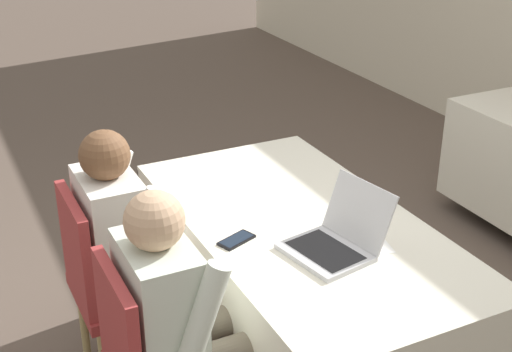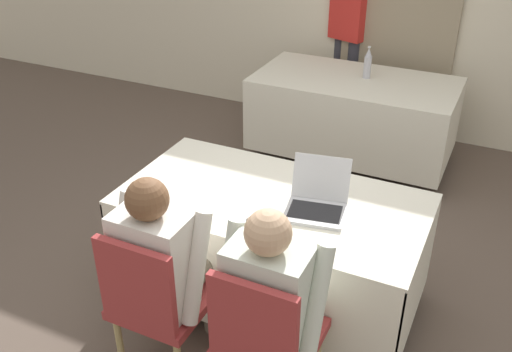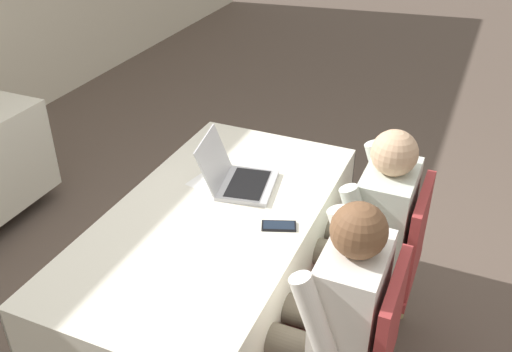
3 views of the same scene
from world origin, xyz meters
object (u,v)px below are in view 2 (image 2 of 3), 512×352
at_px(water_bottle, 368,64).
at_px(cell_phone, 252,228).
at_px(person_red_shirt, 349,32).
at_px(person_checkered_shirt, 164,262).
at_px(laptop, 317,202).
at_px(person_white_shirt, 274,297).
at_px(chair_near_right, 264,338).
at_px(chair_near_left, 155,300).

bearing_deg(water_bottle, cell_phone, -87.89).
relative_size(cell_phone, person_red_shirt, 0.10).
height_order(person_checkered_shirt, person_red_shirt, person_red_shirt).
xyz_separation_m(laptop, person_white_shirt, (0.04, -0.64, -0.13)).
bearing_deg(cell_phone, person_white_shirt, -72.00).
bearing_deg(person_red_shirt, water_bottle, -42.81).
bearing_deg(chair_near_right, laptop, -87.19).
xyz_separation_m(cell_phone, person_white_shirt, (0.27, -0.33, -0.09)).
bearing_deg(chair_near_left, water_bottle, -94.68).
xyz_separation_m(chair_near_left, chair_near_right, (0.59, 0.00, 0.00)).
bearing_deg(water_bottle, person_checkered_shirt, -94.85).
distance_m(cell_phone, chair_near_left, 0.59).
xyz_separation_m(chair_near_left, person_checkered_shirt, (-0.00, 0.10, 0.16)).
bearing_deg(laptop, person_checkered_shirt, -141.32).
xyz_separation_m(laptop, person_red_shirt, (-0.70, 2.76, 0.13)).
bearing_deg(person_checkered_shirt, chair_near_right, 170.06).
bearing_deg(person_red_shirt, chair_near_left, -69.74).
distance_m(water_bottle, chair_near_right, 2.87).
height_order(chair_near_left, chair_near_right, same).
bearing_deg(cell_phone, person_red_shirt, 77.64).
xyz_separation_m(cell_phone, person_red_shirt, (-0.47, 3.06, 0.17)).
bearing_deg(laptop, chair_near_left, -137.13).
relative_size(water_bottle, chair_near_left, 0.30).
distance_m(chair_near_right, person_white_shirt, 0.19).
height_order(water_bottle, person_white_shirt, person_white_shirt).
distance_m(laptop, cell_phone, 0.39).
bearing_deg(person_checkered_shirt, person_white_shirt, -180.00).
distance_m(person_white_shirt, person_red_shirt, 3.48).
xyz_separation_m(water_bottle, person_white_shirt, (0.36, -2.72, -0.21)).
distance_m(water_bottle, chair_near_left, 2.86).
bearing_deg(water_bottle, person_red_shirt, 119.33).
relative_size(laptop, person_red_shirt, 0.24).
distance_m(water_bottle, person_white_shirt, 2.75).
relative_size(person_white_shirt, person_red_shirt, 0.73).
bearing_deg(person_checkered_shirt, water_bottle, -94.85).
bearing_deg(chair_near_right, person_white_shirt, -90.00).
height_order(cell_phone, chair_near_left, chair_near_left).
distance_m(cell_phone, water_bottle, 2.40).
bearing_deg(laptop, person_white_shirt, -97.16).
distance_m(laptop, person_red_shirt, 2.85).
bearing_deg(person_white_shirt, person_checkered_shirt, 0.00).
distance_m(laptop, water_bottle, 2.11).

